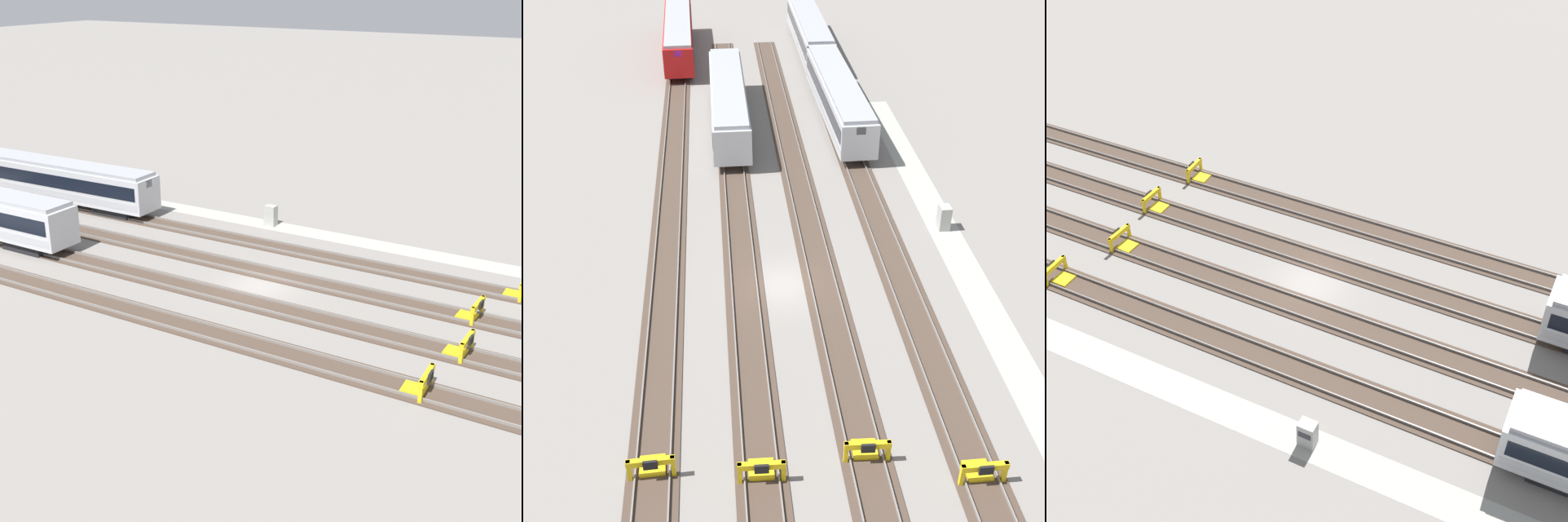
{
  "view_description": "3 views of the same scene",
  "coord_description": "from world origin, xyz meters",
  "views": [
    {
      "loc": [
        -21.27,
        36.02,
        18.41
      ],
      "look_at": [
        -0.21,
        -0.0,
        1.8
      ],
      "focal_mm": 50.0,
      "sensor_mm": 36.0,
      "label": 1
    },
    {
      "loc": [
        -33.6,
        3.29,
        24.4
      ],
      "look_at": [
        -0.21,
        -0.0,
        1.8
      ],
      "focal_mm": 50.0,
      "sensor_mm": 36.0,
      "label": 2
    },
    {
      "loc": [
        15.02,
        -30.45,
        31.14
      ],
      "look_at": [
        -0.21,
        -0.0,
        1.8
      ],
      "focal_mm": 50.0,
      "sensor_mm": 36.0,
      "label": 3
    }
  ],
  "objects": [
    {
      "name": "subway_car_front_row_right_inner",
      "position": [
        23.01,
        2.29,
        2.04
      ],
      "size": [
        18.01,
        2.91,
        3.7
      ],
      "color": "#B7BABF",
      "rests_on": "ground"
    },
    {
      "name": "rail_track_near_inner",
      "position": [
        0.0,
        -2.26,
        0.04
      ],
      "size": [
        90.0,
        2.24,
        0.21
      ],
      "color": "#47382D",
      "rests_on": "ground"
    },
    {
      "name": "subway_car_front_row_centre",
      "position": [
        41.72,
        6.73,
        2.04
      ],
      "size": [
        18.06,
        3.22,
        3.7
      ],
      "color": "#B71414",
      "rests_on": "ground"
    },
    {
      "name": "service_walkway",
      "position": [
        0.0,
        -10.85,
        0.0
      ],
      "size": [
        54.0,
        2.0,
        0.01
      ],
      "primitive_type": "cube",
      "color": "#9E9E93",
      "rests_on": "ground"
    },
    {
      "name": "bumper_stop_middle_track",
      "position": [
        -13.53,
        2.25,
        0.51
      ],
      "size": [
        1.36,
        2.01,
        1.22
      ],
      "color": "gold",
      "rests_on": "ground"
    },
    {
      "name": "rail_track_middle",
      "position": [
        0.0,
        2.26,
        0.04
      ],
      "size": [
        90.0,
        2.24,
        0.21
      ],
      "color": "#47382D",
      "rests_on": "ground"
    },
    {
      "name": "subway_car_front_row_leftmost",
      "position": [
        23.01,
        -6.83,
        2.04
      ],
      "size": [
        18.04,
        3.13,
        3.7
      ],
      "color": "#B7BABF",
      "rests_on": "ground"
    },
    {
      "name": "electrical_cabinet",
      "position": [
        5.23,
        -10.83,
        0.8
      ],
      "size": [
        0.9,
        0.73,
        1.6
      ],
      "color": "#9E9E99",
      "rests_on": "ground"
    },
    {
      "name": "rail_track_nearest",
      "position": [
        0.0,
        -6.78,
        0.04
      ],
      "size": [
        90.0,
        2.23,
        0.21
      ],
      "color": "#47382D",
      "rests_on": "ground"
    },
    {
      "name": "ground_plane",
      "position": [
        0.0,
        0.0,
        0.0
      ],
      "size": [
        400.0,
        400.0,
        0.0
      ],
      "primitive_type": "plane",
      "color": "gray"
    },
    {
      "name": "bumper_stop_far_inner_track",
      "position": [
        -12.88,
        6.79,
        0.51
      ],
      "size": [
        1.37,
        2.01,
        1.22
      ],
      "color": "gold",
      "rests_on": "ground"
    },
    {
      "name": "subway_car_front_row_left_inner",
      "position": [
        41.68,
        -6.79,
        2.04
      ],
      "size": [
        18.0,
        2.85,
        3.7
      ],
      "color": "#B7BABF",
      "rests_on": "ground"
    },
    {
      "name": "bumper_stop_near_inner_track",
      "position": [
        -12.88,
        -2.27,
        0.51
      ],
      "size": [
        1.38,
        2.01,
        1.22
      ],
      "color": "gold",
      "rests_on": "ground"
    },
    {
      "name": "rail_track_far_inner",
      "position": [
        0.0,
        6.78,
        0.04
      ],
      "size": [
        90.0,
        2.23,
        0.21
      ],
      "color": "#47382D",
      "rests_on": "ground"
    },
    {
      "name": "bumper_stop_nearest_track",
      "position": [
        -14.49,
        -6.78,
        0.51
      ],
      "size": [
        1.34,
        2.0,
        1.22
      ],
      "color": "gold",
      "rests_on": "ground"
    }
  ]
}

